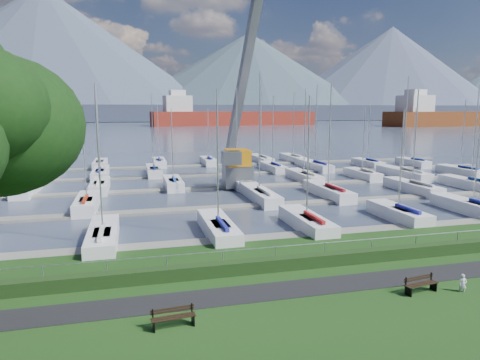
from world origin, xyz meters
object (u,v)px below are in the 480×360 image
object	(u,v)px
bench_left	(173,317)
bench_right	(421,284)
crane	(239,139)
person	(463,282)

from	to	relation	value
bench_left	bench_right	size ratio (longest dim) A/B	0.99
bench_left	crane	world-z (taller)	crane
bench_right	person	size ratio (longest dim) A/B	1.76
person	crane	bearing A→B (deg)	106.35
bench_left	person	distance (m)	13.92
bench_left	person	xyz separation A→B (m)	(13.92, -0.02, 0.11)
bench_right	crane	world-z (taller)	crane
bench_right	person	bearing A→B (deg)	-20.80
bench_right	crane	distance (m)	32.24
bench_right	person	xyz separation A→B (m)	(2.03, -0.43, 0.11)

